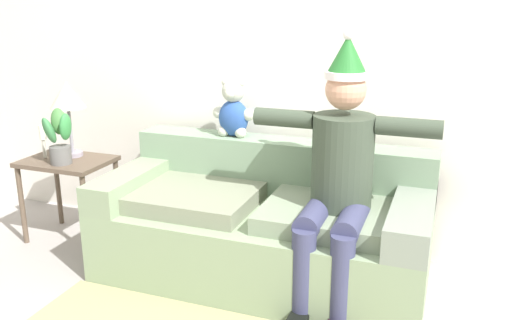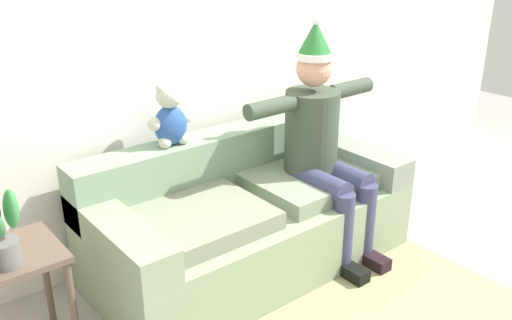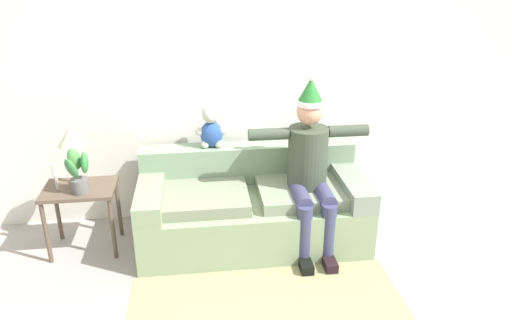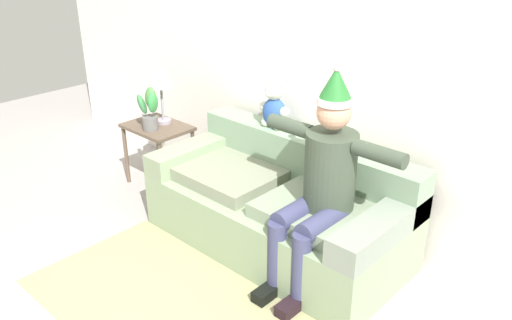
{
  "view_description": "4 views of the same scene",
  "coord_description": "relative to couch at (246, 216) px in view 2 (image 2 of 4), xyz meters",
  "views": [
    {
      "loc": [
        1.02,
        -1.91,
        1.65
      ],
      "look_at": [
        -0.02,
        0.9,
        0.76
      ],
      "focal_mm": 37.96,
      "sensor_mm": 36.0,
      "label": 1
    },
    {
      "loc": [
        -1.87,
        -1.41,
        1.94
      ],
      "look_at": [
        -0.05,
        0.85,
        0.76
      ],
      "focal_mm": 38.77,
      "sensor_mm": 36.0,
      "label": 2
    },
    {
      "loc": [
        -0.44,
        -2.76,
        2.35
      ],
      "look_at": [
        0.02,
        0.89,
        0.8
      ],
      "focal_mm": 33.63,
      "sensor_mm": 36.0,
      "label": 3
    },
    {
      "loc": [
        2.21,
        -1.64,
        2.27
      ],
      "look_at": [
        -0.05,
        0.79,
        0.75
      ],
      "focal_mm": 36.86,
      "sensor_mm": 36.0,
      "label": 4
    }
  ],
  "objects": [
    {
      "name": "potted_plant",
      "position": [
        -1.42,
        -0.1,
        0.45
      ],
      "size": [
        0.21,
        0.23,
        0.38
      ],
      "color": "#605F5D",
      "rests_on": "side_table"
    },
    {
      "name": "person_seated",
      "position": [
        0.47,
        -0.16,
        0.44
      ],
      "size": [
        1.02,
        0.77,
        1.51
      ],
      "color": "#3B4738",
      "rests_on": "ground_plane"
    },
    {
      "name": "back_wall",
      "position": [
        0.0,
        0.55,
        1.03
      ],
      "size": [
        7.0,
        0.1,
        2.7
      ],
      "primitive_type": "cube",
      "color": "white",
      "rests_on": "ground_plane"
    },
    {
      "name": "couch",
      "position": [
        0.0,
        0.0,
        0.0
      ],
      "size": [
        1.96,
        0.93,
        0.78
      ],
      "color": "gray",
      "rests_on": "ground_plane"
    },
    {
      "name": "teddy_bear",
      "position": [
        -0.33,
        0.3,
        0.64
      ],
      "size": [
        0.29,
        0.17,
        0.38
      ],
      "color": "#2B509B",
      "rests_on": "couch"
    }
  ]
}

